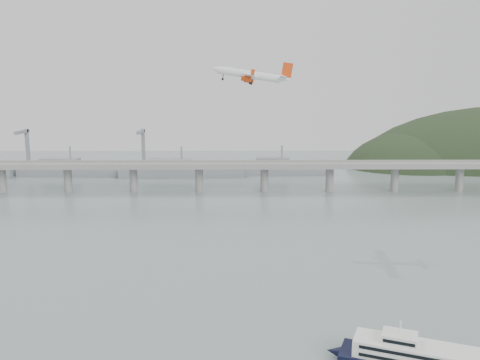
{
  "coord_description": "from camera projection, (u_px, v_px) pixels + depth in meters",
  "views": [
    {
      "loc": [
        -2.1,
        -181.52,
        80.0
      ],
      "look_at": [
        0.0,
        55.0,
        36.0
      ],
      "focal_mm": 38.0,
      "sensor_mm": 36.0,
      "label": 1
    }
  ],
  "objects": [
    {
      "name": "ground",
      "position": [
        241.0,
        299.0,
        193.1
      ],
      "size": [
        900.0,
        900.0,
        0.0
      ],
      "primitive_type": "plane",
      "color": "slate",
      "rests_on": "ground"
    },
    {
      "name": "bridge",
      "position": [
        237.0,
        169.0,
        386.48
      ],
      "size": [
        800.0,
        22.0,
        23.9
      ],
      "color": "gray",
      "rests_on": "ground"
    },
    {
      "name": "distant_fleet",
      "position": [
        63.0,
        170.0,
        451.2
      ],
      "size": [
        453.0,
        60.9,
        40.0
      ],
      "color": "slate",
      "rests_on": "ground"
    },
    {
      "name": "airliner",
      "position": [
        252.0,
        75.0,
        251.12
      ],
      "size": [
        41.12,
        37.5,
        11.17
      ],
      "rotation": [
        0.05,
        -0.15,
        3.01
      ],
      "color": "white",
      "rests_on": "ground"
    }
  ]
}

